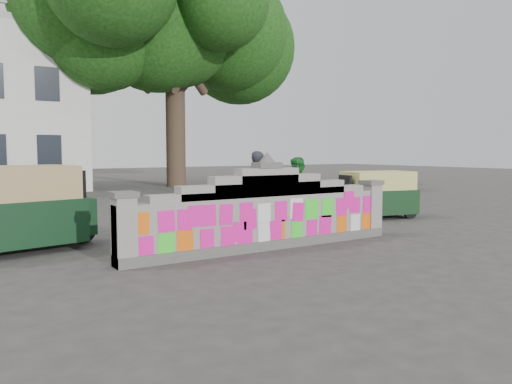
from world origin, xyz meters
TOP-DOWN VIEW (x-y plane):
  - ground at (0.00, 0.00)m, footprint 100.00×100.00m
  - parapet_wall at (-0.00, -0.01)m, footprint 6.48×0.44m
  - shade_tree at (6.00, 18.00)m, footprint 12.00×10.00m
  - cyclist_bike at (0.97, 1.79)m, footprint 2.07×0.96m
  - cyclist_rider at (0.97, 1.79)m, footprint 0.51×0.70m
  - pedestrian at (2.45, 2.07)m, footprint 1.06×1.14m
  - rickshaw_left at (-4.46, 2.49)m, footprint 3.22×1.90m
  - rickshaw_right at (5.48, 2.16)m, footprint 2.63×1.64m

SIDE VIEW (x-z plane):
  - ground at x=0.00m, z-range 0.00..0.00m
  - cyclist_bike at x=0.97m, z-range 0.00..1.05m
  - rickshaw_right at x=5.48m, z-range 0.03..1.44m
  - parapet_wall at x=0.00m, z-range -0.26..1.75m
  - cyclist_rider at x=0.97m, z-range 0.00..1.78m
  - rickshaw_left at x=-4.46m, z-range 0.03..1.76m
  - pedestrian at x=2.45m, z-range 0.00..1.87m
  - shade_tree at x=6.00m, z-range 2.94..14.94m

